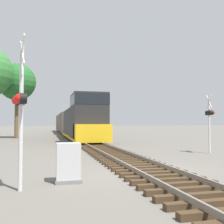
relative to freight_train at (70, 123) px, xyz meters
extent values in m
plane|color=#666059|center=(0.00, -34.18, -2.01)|extent=(400.00, 400.00, 0.00)
cube|color=#42301E|center=(0.00, -38.68, -1.93)|extent=(2.60, 0.22, 0.16)
cube|color=#42301E|center=(0.00, -38.08, -1.93)|extent=(2.60, 0.22, 0.16)
cube|color=#42301E|center=(0.00, -37.48, -1.93)|extent=(2.60, 0.22, 0.16)
cube|color=#42301E|center=(0.00, -36.88, -1.93)|extent=(2.60, 0.22, 0.16)
cube|color=#42301E|center=(0.00, -36.28, -1.93)|extent=(2.60, 0.22, 0.16)
cube|color=#42301E|center=(0.00, -35.68, -1.93)|extent=(2.60, 0.22, 0.16)
cube|color=#42301E|center=(0.00, -35.08, -1.93)|extent=(2.60, 0.22, 0.16)
cube|color=#42301E|center=(0.00, -34.48, -1.93)|extent=(2.60, 0.22, 0.16)
cube|color=#42301E|center=(0.00, -33.88, -1.93)|extent=(2.60, 0.22, 0.16)
cube|color=#42301E|center=(0.00, -33.28, -1.93)|extent=(2.60, 0.22, 0.16)
cube|color=#42301E|center=(0.00, -32.68, -1.93)|extent=(2.60, 0.22, 0.16)
cube|color=#42301E|center=(0.00, -32.08, -1.93)|extent=(2.60, 0.22, 0.16)
cube|color=#42301E|center=(0.00, -31.48, -1.93)|extent=(2.60, 0.22, 0.16)
cube|color=#42301E|center=(0.00, -30.88, -1.93)|extent=(2.60, 0.22, 0.16)
cube|color=#42301E|center=(0.00, -30.28, -1.93)|extent=(2.60, 0.22, 0.16)
cube|color=#42301E|center=(0.00, -29.68, -1.93)|extent=(2.60, 0.22, 0.16)
cube|color=#42301E|center=(0.00, -29.08, -1.93)|extent=(2.60, 0.22, 0.16)
cube|color=#42301E|center=(0.00, -28.48, -1.93)|extent=(2.60, 0.22, 0.16)
cube|color=#42301E|center=(0.00, -27.88, -1.93)|extent=(2.60, 0.22, 0.16)
cube|color=#42301E|center=(0.00, -27.28, -1.93)|extent=(2.60, 0.22, 0.16)
cube|color=#42301E|center=(0.00, -26.68, -1.93)|extent=(2.60, 0.22, 0.16)
cube|color=#42301E|center=(0.00, -26.08, -1.93)|extent=(2.60, 0.22, 0.16)
cube|color=#42301E|center=(0.00, -25.48, -1.93)|extent=(2.60, 0.22, 0.16)
cube|color=#42301E|center=(0.00, -24.88, -1.93)|extent=(2.60, 0.22, 0.16)
cube|color=#42301E|center=(0.00, -24.28, -1.93)|extent=(2.60, 0.22, 0.16)
cube|color=#42301E|center=(0.00, -23.68, -1.93)|extent=(2.60, 0.22, 0.16)
cube|color=#42301E|center=(0.00, -23.08, -1.93)|extent=(2.60, 0.22, 0.16)
cube|color=#42301E|center=(0.00, -22.48, -1.93)|extent=(2.60, 0.22, 0.16)
cube|color=#42301E|center=(0.00, -21.88, -1.93)|extent=(2.60, 0.22, 0.16)
cube|color=#42301E|center=(0.00, -21.28, -1.93)|extent=(2.60, 0.22, 0.16)
cube|color=#42301E|center=(0.00, -20.68, -1.93)|extent=(2.60, 0.22, 0.16)
cube|color=#42301E|center=(0.00, -20.08, -1.93)|extent=(2.60, 0.22, 0.16)
cube|color=#42301E|center=(0.00, -19.48, -1.93)|extent=(2.60, 0.22, 0.16)
cube|color=#42301E|center=(0.00, -18.88, -1.93)|extent=(2.60, 0.22, 0.16)
cube|color=#42301E|center=(0.00, -18.28, -1.93)|extent=(2.60, 0.22, 0.16)
cube|color=#42301E|center=(0.00, -17.68, -1.93)|extent=(2.60, 0.22, 0.16)
cube|color=#42301E|center=(0.00, -17.08, -1.93)|extent=(2.60, 0.22, 0.16)
cube|color=#42301E|center=(0.00, -16.48, -1.93)|extent=(2.60, 0.22, 0.16)
cube|color=#42301E|center=(0.00, -15.88, -1.93)|extent=(2.60, 0.22, 0.16)
cube|color=#42301E|center=(0.00, -15.28, -1.93)|extent=(2.60, 0.22, 0.16)
cube|color=#42301E|center=(0.00, -14.68, -1.93)|extent=(2.60, 0.22, 0.16)
cube|color=slate|center=(-0.72, -34.18, -1.77)|extent=(0.07, 160.00, 0.15)
cube|color=slate|center=(0.72, -34.18, -1.77)|extent=(0.07, 160.00, 0.15)
cube|color=#232326|center=(0.00, -9.82, 0.00)|extent=(2.62, 13.93, 3.41)
cube|color=#232326|center=(0.00, -19.57, 0.48)|extent=(3.08, 4.38, 4.37)
cube|color=black|center=(0.00, -19.57, 2.04)|extent=(3.11, 4.42, 0.96)
cube|color=gold|center=(0.00, -21.75, -0.94)|extent=(3.08, 1.99, 1.53)
cube|color=gold|center=(0.00, -12.80, -1.58)|extent=(3.14, 19.50, 0.24)
cube|color=black|center=(0.00, -19.27, -1.51)|extent=(1.58, 2.20, 1.00)
cube|color=black|center=(0.00, -6.34, -1.51)|extent=(1.58, 2.20, 1.00)
cube|color=brown|center=(0.00, 4.87, 0.02)|extent=(2.92, 12.41, 3.45)
cube|color=black|center=(0.00, 0.83, -1.56)|extent=(1.58, 2.20, 0.90)
cube|color=black|center=(0.00, 8.90, -1.56)|extent=(1.58, 2.20, 0.90)
cube|color=brown|center=(0.00, 18.79, 0.02)|extent=(2.92, 12.41, 3.45)
cube|color=black|center=(0.00, 14.76, -1.56)|extent=(1.58, 2.20, 0.90)
cube|color=black|center=(0.00, 22.82, -1.56)|extent=(1.58, 2.20, 0.90)
cylinder|color=silver|center=(-4.54, -36.12, 0.12)|extent=(0.12, 0.12, 4.25)
cube|color=white|center=(-4.54, -36.12, 1.94)|extent=(0.23, 0.91, 0.93)
cube|color=white|center=(-4.54, -36.12, 1.94)|extent=(0.23, 0.91, 0.93)
cube|color=black|center=(-4.54, -36.12, 0.59)|extent=(0.25, 0.85, 0.06)
cylinder|color=black|center=(-4.61, -35.78, 0.59)|extent=(0.24, 0.33, 0.30)
sphere|color=red|center=(-4.71, -35.80, 0.59)|extent=(0.26, 0.26, 0.26)
cylinder|color=black|center=(-4.54, -36.12, 0.59)|extent=(0.24, 0.33, 0.30)
sphere|color=red|center=(-4.63, -36.14, 0.59)|extent=(0.26, 0.26, 0.26)
cylinder|color=black|center=(-4.46, -36.46, 0.59)|extent=(0.24, 0.33, 0.30)
sphere|color=red|center=(-4.56, -36.48, 0.59)|extent=(0.26, 0.26, 0.26)
cube|color=white|center=(-4.54, -36.12, 1.39)|extent=(0.10, 0.32, 0.20)
cylinder|color=silver|center=(6.29, -29.27, -0.22)|extent=(0.12, 0.12, 3.59)
cube|color=white|center=(6.29, -29.27, 1.28)|extent=(0.26, 0.90, 0.93)
cube|color=white|center=(6.29, -29.27, 1.28)|extent=(0.26, 0.90, 0.93)
cube|color=black|center=(6.29, -29.27, 0.58)|extent=(0.27, 0.85, 0.06)
cylinder|color=black|center=(6.20, -29.61, 0.58)|extent=(0.25, 0.33, 0.30)
sphere|color=red|center=(6.30, -29.63, 0.58)|extent=(0.26, 0.26, 0.26)
cylinder|color=black|center=(6.29, -29.27, 0.58)|extent=(0.25, 0.33, 0.30)
sphere|color=red|center=(6.39, -29.29, 0.58)|extent=(0.26, 0.26, 0.26)
cylinder|color=black|center=(6.38, -28.93, 0.58)|extent=(0.25, 0.33, 0.30)
sphere|color=red|center=(6.48, -28.95, 0.58)|extent=(0.26, 0.26, 0.26)
cube|color=white|center=(6.29, -29.27, 0.73)|extent=(0.11, 0.32, 0.20)
cube|color=slate|center=(-3.13, -35.35, -1.95)|extent=(0.84, 0.66, 0.12)
cube|color=#BCBCBF|center=(-3.13, -35.35, -1.31)|extent=(0.76, 0.60, 1.16)
cylinder|color=brown|center=(-7.56, -8.71, 0.89)|extent=(0.47, 0.47, 5.80)
sphere|color=#236028|center=(-7.56, -8.71, 5.21)|extent=(4.73, 4.73, 4.73)
camera|label=1|loc=(-3.82, -44.03, -0.09)|focal=42.00mm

